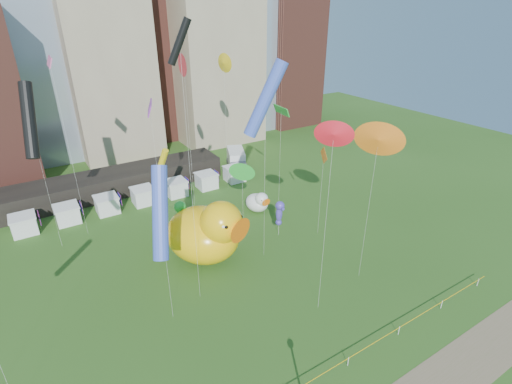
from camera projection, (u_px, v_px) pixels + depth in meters
skyline at (90, 33)px, 65.77m from camera, size 101.00×23.00×68.00m
pavilion at (97, 186)px, 56.94m from camera, size 38.00×6.00×3.20m
vendor_tents at (143, 196)px, 55.00m from camera, size 33.24×2.80×2.40m
big_duck at (207, 232)px, 41.76m from camera, size 10.15×11.04×7.69m
small_duck at (258, 202)px, 52.73m from camera, size 3.16×4.12×3.10m
seahorse_green at (181, 214)px, 44.03m from camera, size 1.78×1.99×5.86m
seahorse_purple at (280, 211)px, 46.26m from camera, size 1.23×1.47×4.73m
box_truck at (237, 160)px, 66.73m from camera, size 5.30×7.81×3.13m
kite_0 at (334, 135)px, 28.91m from camera, size 1.53×1.72×17.99m
kite_1 at (50, 63)px, 39.17m from camera, size 0.58×3.32×21.06m
kite_2 at (179, 43)px, 27.55m from camera, size 2.03×1.25×25.03m
kite_3 at (242, 172)px, 45.42m from camera, size 1.63×1.85×9.12m
kite_4 at (161, 165)px, 45.79m from camera, size 1.98×2.64×10.77m
kite_5 at (160, 213)px, 30.54m from camera, size 3.24×4.37×14.55m
kite_6 at (324, 157)px, 43.89m from camera, size 0.63×1.88×11.31m
kite_8 at (184, 65)px, 40.95m from camera, size 0.63×2.40×21.18m
kite_10 at (29, 121)px, 38.91m from camera, size 2.69×4.62×18.99m
kite_11 at (281, 111)px, 46.12m from camera, size 0.80×3.28×14.87m
kite_12 at (224, 63)px, 51.66m from camera, size 0.34×2.53×20.00m
kite_13 at (266, 99)px, 36.29m from camera, size 4.50×2.56×21.42m
kite_14 at (379, 139)px, 34.09m from camera, size 1.77×2.90×16.54m
kite_15 at (150, 108)px, 36.98m from camera, size 1.61×3.51×17.40m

